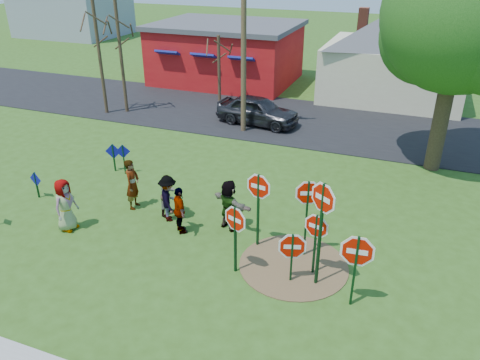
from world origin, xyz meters
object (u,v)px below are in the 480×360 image
(stop_sign_d, at_px, (316,230))
(person_a, at_px, (65,205))
(stop_sign_b, at_px, (308,200))
(leafy_tree, at_px, (464,24))
(suv, at_px, (258,110))
(stop_sign_c, at_px, (322,212))
(utility_pole, at_px, (244,43))
(person_b, at_px, (132,184))
(stop_sign_a, at_px, (235,225))

(stop_sign_d, distance_m, person_a, 8.12)
(person_a, bearing_deg, stop_sign_b, -77.03)
(stop_sign_d, bearing_deg, leafy_tree, 83.42)
(suv, bearing_deg, stop_sign_d, -146.68)
(stop_sign_c, distance_m, suv, 13.20)
(suv, xyz_separation_m, utility_pole, (-0.34, -1.19, 3.57))
(stop_sign_c, height_order, person_b, stop_sign_c)
(person_a, distance_m, suv, 12.15)
(stop_sign_c, distance_m, utility_pole, 12.39)
(stop_sign_b, height_order, utility_pole, utility_pole)
(stop_sign_d, bearing_deg, utility_pole, 133.82)
(stop_sign_a, distance_m, person_b, 5.25)
(stop_sign_b, height_order, suv, stop_sign_b)
(stop_sign_c, height_order, utility_pole, utility_pole)
(stop_sign_a, distance_m, stop_sign_d, 2.22)
(stop_sign_c, xyz_separation_m, utility_pole, (-6.15, 10.56, 2.04))
(stop_sign_d, relative_size, utility_pole, 0.25)
(person_a, bearing_deg, stop_sign_c, -86.03)
(leafy_tree, bearing_deg, utility_pole, 171.88)
(stop_sign_d, relative_size, leafy_tree, 0.22)
(stop_sign_a, height_order, utility_pole, utility_pole)
(utility_pole, bearing_deg, person_b, -95.79)
(utility_pole, xyz_separation_m, leafy_tree, (9.16, -1.31, 1.52))
(stop_sign_d, relative_size, person_a, 1.14)
(stop_sign_d, xyz_separation_m, person_b, (-6.84, 1.44, -0.51))
(stop_sign_a, xyz_separation_m, stop_sign_c, (2.29, 0.28, 0.77))
(stop_sign_a, height_order, stop_sign_c, stop_sign_c)
(person_a, distance_m, utility_pole, 11.46)
(utility_pole, bearing_deg, stop_sign_c, -59.77)
(person_b, xyz_separation_m, suv, (1.23, 9.87, -0.14))
(stop_sign_b, relative_size, suv, 0.61)
(person_a, xyz_separation_m, leafy_tree, (11.27, 9.41, 4.97))
(stop_sign_b, bearing_deg, stop_sign_c, -82.98)
(suv, bearing_deg, utility_pole, 170.71)
(stop_sign_a, relative_size, person_a, 1.25)
(suv, distance_m, utility_pole, 3.78)
(stop_sign_d, bearing_deg, suv, 129.74)
(stop_sign_a, bearing_deg, utility_pole, 129.93)
(stop_sign_b, distance_m, suv, 11.80)
(suv, bearing_deg, leafy_tree, -98.89)
(stop_sign_b, height_order, stop_sign_d, stop_sign_b)
(stop_sign_a, bearing_deg, person_b, 175.93)
(stop_sign_a, height_order, stop_sign_b, stop_sign_b)
(stop_sign_c, distance_m, person_b, 7.41)
(stop_sign_d, bearing_deg, stop_sign_c, -53.09)
(stop_sign_a, height_order, stop_sign_d, stop_sign_a)
(stop_sign_c, relative_size, stop_sign_d, 1.59)
(person_a, height_order, person_b, person_b)
(stop_sign_d, height_order, person_a, stop_sign_d)
(suv, relative_size, leafy_tree, 0.48)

